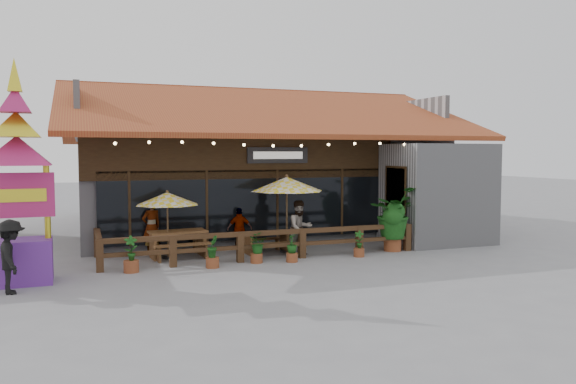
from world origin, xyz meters
name	(u,v)px	position (x,y,z in m)	size (l,w,h in m)	color
ground	(311,254)	(0.00, 0.00, 0.00)	(100.00, 100.00, 0.00)	gray
restaurant_building	(258,178)	(0.26, 6.61, 2.21)	(15.50, 14.73, 6.09)	#9D9DA2
patio_railing	(246,240)	(-2.25, -0.27, 0.61)	(10.00, 2.60, 0.92)	#49311A
umbrella_left	(167,199)	(-4.44, 0.90, 1.86)	(2.40, 2.40, 2.13)	brown
umbrella_right	(287,184)	(-0.59, 0.64, 2.25)	(2.66, 2.66, 2.58)	brown
picnic_table_left	(178,239)	(-4.13, 0.95, 0.57)	(1.88, 1.66, 0.85)	brown
picnic_table_right	(267,239)	(-1.29, 0.64, 0.47)	(1.53, 1.34, 0.70)	brown
thai_sign_tower	(17,156)	(-8.40, -1.22, 3.19)	(2.28, 2.28, 6.04)	#632792
tropical_plant	(393,214)	(2.83, -0.36, 1.24)	(2.05, 1.99, 2.17)	brown
diner_a	(152,227)	(-4.84, 1.70, 0.90)	(0.66, 0.43, 1.81)	#332210
diner_b	(300,228)	(-0.40, -0.08, 0.89)	(0.86, 0.67, 1.77)	#332210
diner_c	(240,229)	(-1.93, 1.64, 0.71)	(0.83, 0.35, 1.42)	#332210
pedestrian	(11,257)	(-8.51, -2.27, 0.87)	(1.12, 0.65, 1.74)	black
planter_a	(131,257)	(-5.69, -0.84, 0.43)	(0.41, 0.41, 1.02)	brown
planter_b	(212,253)	(-3.46, -1.00, 0.42)	(0.40, 0.43, 0.93)	brown
planter_c	(257,246)	(-2.07, -0.78, 0.50)	(0.71, 0.71, 0.89)	brown
planter_d	(292,249)	(-1.03, -1.00, 0.41)	(0.45, 0.45, 0.85)	brown
planter_e	(359,246)	(1.26, -0.94, 0.35)	(0.36, 0.34, 0.83)	brown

